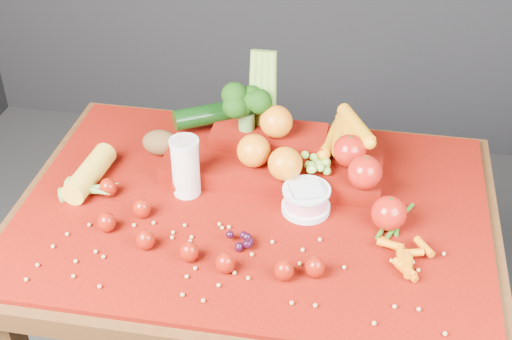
% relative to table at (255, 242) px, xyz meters
% --- Properties ---
extents(table, '(1.10, 0.80, 0.75)m').
position_rel_table_xyz_m(table, '(0.00, 0.00, 0.00)').
color(table, '#381B0C').
rests_on(table, ground).
extents(red_cloth, '(1.05, 0.75, 0.01)m').
position_rel_table_xyz_m(red_cloth, '(0.00, 0.00, 0.10)').
color(red_cloth, '#670E03').
rests_on(red_cloth, table).
extents(milk_glass, '(0.07, 0.07, 0.14)m').
position_rel_table_xyz_m(milk_glass, '(-0.16, 0.02, 0.18)').
color(milk_glass, silver).
rests_on(milk_glass, red_cloth).
extents(yogurt_bowl, '(0.11, 0.11, 0.06)m').
position_rel_table_xyz_m(yogurt_bowl, '(0.12, 0.01, 0.14)').
color(yogurt_bowl, silver).
rests_on(yogurt_bowl, red_cloth).
extents(strawberry_scatter, '(0.54, 0.28, 0.05)m').
position_rel_table_xyz_m(strawberry_scatter, '(-0.12, -0.14, 0.13)').
color(strawberry_scatter, maroon).
rests_on(strawberry_scatter, red_cloth).
extents(dark_grape_cluster, '(0.06, 0.05, 0.03)m').
position_rel_table_xyz_m(dark_grape_cluster, '(-0.01, -0.14, 0.12)').
color(dark_grape_cluster, black).
rests_on(dark_grape_cluster, red_cloth).
extents(soybean_scatter, '(0.84, 0.24, 0.01)m').
position_rel_table_xyz_m(soybean_scatter, '(0.00, -0.20, 0.11)').
color(soybean_scatter, '#B1884C').
rests_on(soybean_scatter, red_cloth).
extents(corn_ear, '(0.19, 0.24, 0.06)m').
position_rel_table_xyz_m(corn_ear, '(-0.39, -0.01, 0.13)').
color(corn_ear, gold).
rests_on(corn_ear, red_cloth).
extents(potato, '(0.09, 0.07, 0.06)m').
position_rel_table_xyz_m(potato, '(-0.27, 0.17, 0.14)').
color(potato, '#4F3819').
rests_on(potato, red_cloth).
extents(baby_carrot_pile, '(0.18, 0.17, 0.03)m').
position_rel_table_xyz_m(baby_carrot_pile, '(0.35, -0.14, 0.12)').
color(baby_carrot_pile, '#D06607').
rests_on(baby_carrot_pile, red_cloth).
extents(green_bean_pile, '(0.14, 0.12, 0.01)m').
position_rel_table_xyz_m(green_bean_pile, '(0.31, -0.01, 0.11)').
color(green_bean_pile, '#285814').
rests_on(green_bean_pile, red_cloth).
extents(produce_mound, '(0.59, 0.38, 0.27)m').
position_rel_table_xyz_m(produce_mound, '(0.04, 0.15, 0.17)').
color(produce_mound, '#670E03').
rests_on(produce_mound, red_cloth).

